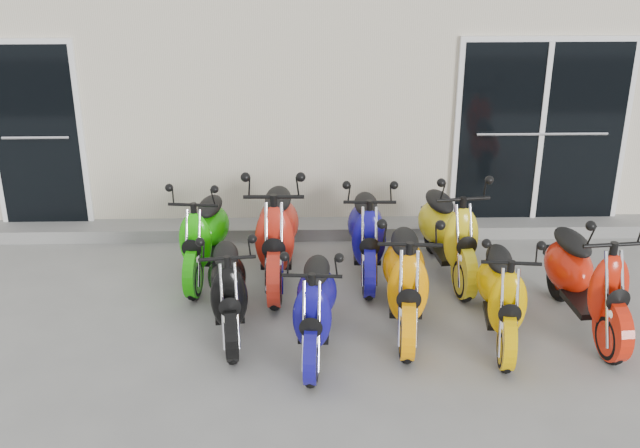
{
  "coord_description": "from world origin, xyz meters",
  "views": [
    {
      "loc": [
        -0.18,
        -6.7,
        3.91
      ],
      "look_at": [
        0.0,
        0.6,
        0.75
      ],
      "focal_mm": 45.0,
      "sensor_mm": 36.0,
      "label": 1
    }
  ],
  "objects_px": {
    "scooter_back_green": "(203,224)",
    "scooter_back_red": "(277,220)",
    "scooter_front_red": "(588,266)",
    "scooter_back_yellow": "(449,220)",
    "scooter_front_blue": "(315,294)",
    "scooter_back_blue": "(367,222)",
    "scooter_front_orange_b": "(503,281)",
    "scooter_front_black": "(227,276)",
    "scooter_front_orange_a": "(406,266)"
  },
  "relations": [
    {
      "from": "scooter_front_orange_b",
      "to": "scooter_front_blue",
      "type": "bearing_deg",
      "value": -167.29
    },
    {
      "from": "scooter_front_red",
      "to": "scooter_back_blue",
      "type": "distance_m",
      "value": 2.26
    },
    {
      "from": "scooter_front_orange_b",
      "to": "scooter_front_red",
      "type": "height_order",
      "value": "scooter_front_red"
    },
    {
      "from": "scooter_back_blue",
      "to": "scooter_back_yellow",
      "type": "height_order",
      "value": "scooter_back_yellow"
    },
    {
      "from": "scooter_back_green",
      "to": "scooter_back_yellow",
      "type": "height_order",
      "value": "scooter_back_yellow"
    },
    {
      "from": "scooter_back_yellow",
      "to": "scooter_back_blue",
      "type": "bearing_deg",
      "value": 170.54
    },
    {
      "from": "scooter_front_blue",
      "to": "scooter_back_red",
      "type": "xyz_separation_m",
      "value": [
        -0.37,
        1.41,
        0.1
      ]
    },
    {
      "from": "scooter_back_yellow",
      "to": "scooter_front_orange_a",
      "type": "bearing_deg",
      "value": -125.73
    },
    {
      "from": "scooter_front_red",
      "to": "scooter_back_yellow",
      "type": "relative_size",
      "value": 1.02
    },
    {
      "from": "scooter_back_red",
      "to": "scooter_back_green",
      "type": "bearing_deg",
      "value": 171.76
    },
    {
      "from": "scooter_front_red",
      "to": "scooter_back_red",
      "type": "xyz_separation_m",
      "value": [
        -2.88,
        1.06,
        0.04
      ]
    },
    {
      "from": "scooter_back_green",
      "to": "scooter_back_blue",
      "type": "bearing_deg",
      "value": 5.46
    },
    {
      "from": "scooter_front_orange_a",
      "to": "scooter_front_blue",
      "type": "bearing_deg",
      "value": -149.9
    },
    {
      "from": "scooter_front_blue",
      "to": "scooter_back_green",
      "type": "distance_m",
      "value": 1.91
    },
    {
      "from": "scooter_front_red",
      "to": "scooter_back_yellow",
      "type": "xyz_separation_m",
      "value": [
        -1.09,
        1.13,
        -0.02
      ]
    },
    {
      "from": "scooter_back_red",
      "to": "scooter_front_orange_b",
      "type": "bearing_deg",
      "value": -29.75
    },
    {
      "from": "scooter_front_orange_b",
      "to": "scooter_back_green",
      "type": "bearing_deg",
      "value": 161.14
    },
    {
      "from": "scooter_back_green",
      "to": "scooter_front_black",
      "type": "bearing_deg",
      "value": -67.37
    },
    {
      "from": "scooter_front_blue",
      "to": "scooter_back_blue",
      "type": "xyz_separation_m",
      "value": [
        0.58,
        1.51,
        0.03
      ]
    },
    {
      "from": "scooter_back_green",
      "to": "scooter_back_yellow",
      "type": "distance_m",
      "value": 2.57
    },
    {
      "from": "scooter_front_red",
      "to": "scooter_back_green",
      "type": "relative_size",
      "value": 1.1
    },
    {
      "from": "scooter_front_red",
      "to": "scooter_back_blue",
      "type": "height_order",
      "value": "scooter_front_red"
    },
    {
      "from": "scooter_front_blue",
      "to": "scooter_back_blue",
      "type": "height_order",
      "value": "scooter_back_blue"
    },
    {
      "from": "scooter_front_red",
      "to": "scooter_back_blue",
      "type": "bearing_deg",
      "value": 143.41
    },
    {
      "from": "scooter_back_blue",
      "to": "scooter_back_red",
      "type": "bearing_deg",
      "value": -171.86
    },
    {
      "from": "scooter_front_orange_b",
      "to": "scooter_back_red",
      "type": "height_order",
      "value": "scooter_back_red"
    },
    {
      "from": "scooter_front_orange_a",
      "to": "scooter_front_red",
      "type": "relative_size",
      "value": 0.99
    },
    {
      "from": "scooter_front_black",
      "to": "scooter_front_orange_b",
      "type": "bearing_deg",
      "value": -10.85
    },
    {
      "from": "scooter_front_orange_a",
      "to": "scooter_back_blue",
      "type": "bearing_deg",
      "value": 108.47
    },
    {
      "from": "scooter_front_blue",
      "to": "scooter_back_green",
      "type": "height_order",
      "value": "scooter_back_green"
    },
    {
      "from": "scooter_back_red",
      "to": "scooter_back_blue",
      "type": "height_order",
      "value": "scooter_back_red"
    },
    {
      "from": "scooter_front_red",
      "to": "scooter_back_red",
      "type": "bearing_deg",
      "value": 154.19
    },
    {
      "from": "scooter_front_black",
      "to": "scooter_front_blue",
      "type": "height_order",
      "value": "scooter_front_blue"
    },
    {
      "from": "scooter_front_orange_b",
      "to": "scooter_back_red",
      "type": "distance_m",
      "value": 2.4
    },
    {
      "from": "scooter_back_blue",
      "to": "scooter_back_yellow",
      "type": "distance_m",
      "value": 0.86
    },
    {
      "from": "scooter_front_orange_a",
      "to": "scooter_front_red",
      "type": "xyz_separation_m",
      "value": [
        1.67,
        -0.06,
        0.01
      ]
    },
    {
      "from": "scooter_back_red",
      "to": "scooter_back_yellow",
      "type": "distance_m",
      "value": 1.8
    },
    {
      "from": "scooter_front_red",
      "to": "scooter_back_green",
      "type": "distance_m",
      "value": 3.84
    },
    {
      "from": "scooter_back_red",
      "to": "scooter_front_black",
      "type": "bearing_deg",
      "value": -110.84
    },
    {
      "from": "scooter_front_blue",
      "to": "scooter_front_orange_b",
      "type": "height_order",
      "value": "scooter_front_orange_b"
    },
    {
      "from": "scooter_front_blue",
      "to": "scooter_front_red",
      "type": "xyz_separation_m",
      "value": [
        2.52,
        0.35,
        0.07
      ]
    },
    {
      "from": "scooter_front_orange_b",
      "to": "scooter_front_black",
      "type": "bearing_deg",
      "value": -177.38
    },
    {
      "from": "scooter_front_blue",
      "to": "scooter_back_yellow",
      "type": "height_order",
      "value": "scooter_back_yellow"
    },
    {
      "from": "scooter_back_green",
      "to": "scooter_back_red",
      "type": "bearing_deg",
      "value": -3.1
    },
    {
      "from": "scooter_front_blue",
      "to": "scooter_back_yellow",
      "type": "bearing_deg",
      "value": 50.22
    },
    {
      "from": "scooter_front_blue",
      "to": "scooter_back_yellow",
      "type": "relative_size",
      "value": 0.92
    },
    {
      "from": "scooter_back_blue",
      "to": "scooter_front_red",
      "type": "bearing_deg",
      "value": -29.1
    },
    {
      "from": "scooter_front_orange_b",
      "to": "scooter_front_red",
      "type": "relative_size",
      "value": 0.9
    },
    {
      "from": "scooter_front_orange_b",
      "to": "scooter_back_yellow",
      "type": "height_order",
      "value": "scooter_back_yellow"
    },
    {
      "from": "scooter_back_yellow",
      "to": "scooter_front_red",
      "type": "bearing_deg",
      "value": -53.39
    }
  ]
}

